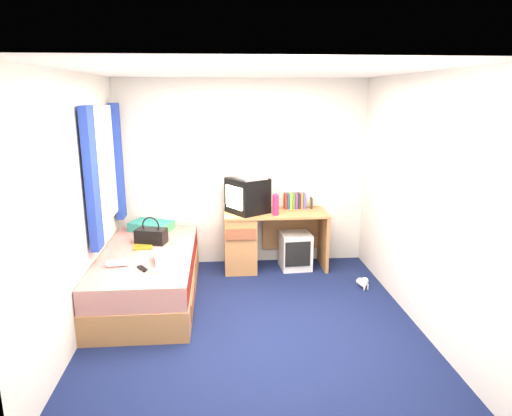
{
  "coord_description": "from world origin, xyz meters",
  "views": [
    {
      "loc": [
        -0.3,
        -4.13,
        2.21
      ],
      "look_at": [
        0.09,
        0.7,
        0.99
      ],
      "focal_mm": 32.0,
      "sensor_mm": 36.0,
      "label": 1
    }
  ],
  "objects": [
    {
      "name": "aerosol_can",
      "position": [
        0.28,
        1.46,
        0.84
      ],
      "size": [
        0.06,
        0.06,
        0.19
      ],
      "primitive_type": "cylinder",
      "rotation": [
        0.0,
        0.0,
        0.19
      ],
      "color": "silver",
      "rests_on": "desk"
    },
    {
      "name": "colour_swatch_fan",
      "position": [
        -0.96,
        0.05,
        0.55
      ],
      "size": [
        0.23,
        0.13,
        0.01
      ],
      "primitive_type": "cube",
      "rotation": [
        0.0,
        0.0,
        -0.35
      ],
      "color": "orange",
      "rests_on": "bed"
    },
    {
      "name": "window_assembly",
      "position": [
        -1.55,
        0.9,
        1.42
      ],
      "size": [
        0.11,
        1.42,
        1.4
      ],
      "color": "silver",
      "rests_on": "room_shell"
    },
    {
      "name": "desk",
      "position": [
        0.12,
        1.44,
        0.41
      ],
      "size": [
        1.3,
        0.55,
        0.75
      ],
      "color": "#B27C4A",
      "rests_on": "ground"
    },
    {
      "name": "white_heels",
      "position": [
        1.35,
        0.7,
        0.04
      ],
      "size": [
        0.15,
        0.24,
        0.09
      ],
      "color": "silver",
      "rests_on": "ground"
    },
    {
      "name": "pillow",
      "position": [
        -1.17,
        1.45,
        0.59
      ],
      "size": [
        0.58,
        0.48,
        0.11
      ],
      "primitive_type": "cube",
      "rotation": [
        0.0,
        0.0,
        -0.38
      ],
      "color": "#1863A0",
      "rests_on": "bed"
    },
    {
      "name": "crt_tv",
      "position": [
        0.04,
        1.44,
        0.97
      ],
      "size": [
        0.58,
        0.59,
        0.44
      ],
      "rotation": [
        0.0,
        0.0,
        -0.99
      ],
      "color": "black",
      "rests_on": "desk"
    },
    {
      "name": "room_shell",
      "position": [
        0.0,
        0.0,
        1.45
      ],
      "size": [
        3.4,
        3.4,
        3.4
      ],
      "color": "white",
      "rests_on": "ground"
    },
    {
      "name": "pink_water_bottle",
      "position": [
        0.38,
        1.27,
        0.87
      ],
      "size": [
        0.08,
        0.08,
        0.25
      ],
      "primitive_type": "cylinder",
      "rotation": [
        0.0,
        0.0,
        -0.08
      ],
      "color": "#ED214D",
      "rests_on": "desk"
    },
    {
      "name": "handbag",
      "position": [
        -1.09,
        0.93,
        0.63
      ],
      "size": [
        0.38,
        0.27,
        0.31
      ],
      "rotation": [
        0.0,
        0.0,
        -0.26
      ],
      "color": "black",
      "rests_on": "bed"
    },
    {
      "name": "ground",
      "position": [
        0.0,
        0.0,
        0.0
      ],
      "size": [
        3.4,
        3.4,
        0.0
      ],
      "primitive_type": "plane",
      "color": "#0C1438",
      "rests_on": "ground"
    },
    {
      "name": "vcr",
      "position": [
        0.05,
        1.44,
        1.23
      ],
      "size": [
        0.48,
        0.54,
        0.08
      ],
      "primitive_type": "cube",
      "rotation": [
        0.0,
        0.0,
        -1.1
      ],
      "color": "silver",
      "rests_on": "crt_tv"
    },
    {
      "name": "water_bottle",
      "position": [
        -1.33,
        0.21,
        0.58
      ],
      "size": [
        0.21,
        0.1,
        0.07
      ],
      "primitive_type": "cylinder",
      "rotation": [
        0.0,
        1.57,
        0.15
      ],
      "color": "silver",
      "rests_on": "bed"
    },
    {
      "name": "book_row",
      "position": [
        0.67,
        1.6,
        0.85
      ],
      "size": [
        0.27,
        0.13,
        0.2
      ],
      "color": "maroon",
      "rests_on": "desk"
    },
    {
      "name": "towel",
      "position": [
        -0.81,
        0.32,
        0.59
      ],
      "size": [
        0.37,
        0.33,
        0.11
      ],
      "primitive_type": "cube",
      "rotation": [
        0.0,
        0.0,
        0.19
      ],
      "color": "white",
      "rests_on": "bed"
    },
    {
      "name": "storage_cube",
      "position": [
        0.66,
        1.4,
        0.24
      ],
      "size": [
        0.4,
        0.4,
        0.47
      ],
      "primitive_type": "cube",
      "rotation": [
        0.0,
        0.0,
        0.07
      ],
      "color": "silver",
      "rests_on": "ground"
    },
    {
      "name": "picture_frame",
      "position": [
        0.89,
        1.59,
        0.82
      ],
      "size": [
        0.03,
        0.12,
        0.14
      ],
      "primitive_type": "cube",
      "rotation": [
        0.0,
        0.0,
        -0.05
      ],
      "color": "#2F210F",
      "rests_on": "desk"
    },
    {
      "name": "magazine",
      "position": [
        -1.17,
        0.83,
        0.55
      ],
      "size": [
        0.24,
        0.3,
        0.01
      ],
      "primitive_type": "cube",
      "rotation": [
        0.0,
        0.0,
        0.12
      ],
      "color": "yellow",
      "rests_on": "bed"
    },
    {
      "name": "remote_control",
      "position": [
        -1.07,
        0.11,
        0.55
      ],
      "size": [
        0.13,
        0.16,
        0.02
      ],
      "primitive_type": "cube",
      "rotation": [
        0.0,
        0.0,
        0.57
      ],
      "color": "black",
      "rests_on": "bed"
    },
    {
      "name": "bed",
      "position": [
        -1.1,
        0.63,
        0.27
      ],
      "size": [
        1.01,
        2.0,
        0.54
      ],
      "color": "#B27C4A",
      "rests_on": "ground"
    }
  ]
}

